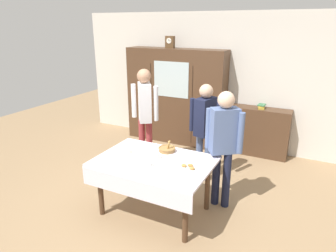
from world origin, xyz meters
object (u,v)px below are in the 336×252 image
object	(u,v)px
wall_cabinet	(176,96)
mantel_clock	(170,42)
spoon_near_left	(116,155)
person_behind_table_right	(205,124)
dining_table	(153,169)
pastry_plate	(188,168)
bookshelf_low	(259,132)
tea_cup_center	(149,164)
tea_cup_far_left	(128,151)
bread_basket	(167,149)
spoon_front_edge	(183,156)
person_by_cabinet	(145,109)
tea_cup_mid_right	(157,156)
tea_cup_near_left	(143,148)
person_near_right_end	(224,139)
book_stack	(262,106)

from	to	relation	value
wall_cabinet	mantel_clock	size ratio (longest dim) A/B	8.90
spoon_near_left	person_behind_table_right	distance (m)	1.51
dining_table	pastry_plate	size ratio (longest dim) A/B	5.40
bookshelf_low	dining_table	bearing A→B (deg)	-108.39
dining_table	spoon_near_left	size ratio (longest dim) A/B	12.70
tea_cup_center	mantel_clock	bearing A→B (deg)	111.29
bookshelf_low	tea_cup_far_left	size ratio (longest dim) A/B	8.61
bread_basket	spoon_front_edge	distance (m)	0.27
mantel_clock	tea_cup_center	bearing A→B (deg)	-68.71
spoon_front_edge	person_by_cabinet	xyz separation A→B (m)	(-1.11, 0.86, 0.30)
spoon_front_edge	pastry_plate	bearing A→B (deg)	-57.51
tea_cup_far_left	person_behind_table_right	distance (m)	1.34
dining_table	bookshelf_low	world-z (taller)	bookshelf_low
tea_cup_mid_right	person_behind_table_right	bearing A→B (deg)	76.82
tea_cup_near_left	tea_cup_center	bearing A→B (deg)	-50.06
bookshelf_low	tea_cup_far_left	world-z (taller)	bookshelf_low
bookshelf_low	spoon_near_left	size ratio (longest dim) A/B	9.41
mantel_clock	pastry_plate	bearing A→B (deg)	-59.44
tea_cup_near_left	bread_basket	xyz separation A→B (m)	(0.34, 0.09, 0.01)
person_by_cabinet	person_behind_table_right	distance (m)	1.09
person_near_right_end	person_behind_table_right	world-z (taller)	person_near_right_end
tea_cup_near_left	spoon_front_edge	world-z (taller)	tea_cup_near_left
dining_table	tea_cup_near_left	xyz separation A→B (m)	(-0.32, 0.27, 0.14)
dining_table	tea_cup_center	world-z (taller)	tea_cup_center
tea_cup_mid_right	person_near_right_end	distance (m)	0.92
spoon_front_edge	person_by_cabinet	bearing A→B (deg)	142.16
dining_table	spoon_front_edge	world-z (taller)	spoon_front_edge
wall_cabinet	person_by_cabinet	distance (m)	1.41
pastry_plate	person_near_right_end	world-z (taller)	person_near_right_end
wall_cabinet	tea_cup_center	size ratio (longest dim) A/B	16.43
mantel_clock	spoon_near_left	bearing A→B (deg)	-79.57
tea_cup_near_left	spoon_near_left	size ratio (longest dim) A/B	1.09
wall_cabinet	pastry_plate	xyz separation A→B (m)	(1.39, -2.59, -0.21)
wall_cabinet	spoon_near_left	bearing A→B (deg)	-82.43
book_stack	tea_cup_center	bearing A→B (deg)	-106.88
dining_table	tea_cup_mid_right	size ratio (longest dim) A/B	11.62
pastry_plate	wall_cabinet	bearing A→B (deg)	118.28
bread_basket	spoon_near_left	world-z (taller)	bread_basket
wall_cabinet	mantel_clock	world-z (taller)	mantel_clock
tea_cup_near_left	spoon_front_edge	size ratio (longest dim) A/B	1.09
tea_cup_far_left	bread_basket	bearing A→B (deg)	31.72
book_stack	person_by_cabinet	bearing A→B (deg)	-139.48
book_stack	tea_cup_mid_right	bearing A→B (deg)	-109.00
book_stack	bread_basket	distance (m)	2.44
tea_cup_mid_right	tea_cup_far_left	bearing A→B (deg)	-176.70
tea_cup_mid_right	bookshelf_low	bearing A→B (deg)	71.00
spoon_front_edge	person_behind_table_right	world-z (taller)	person_behind_table_right
bookshelf_low	person_behind_table_right	xyz separation A→B (m)	(-0.61, -1.43, 0.50)
bread_basket	person_behind_table_right	size ratio (longest dim) A/B	0.15
mantel_clock	person_near_right_end	distance (m)	2.89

